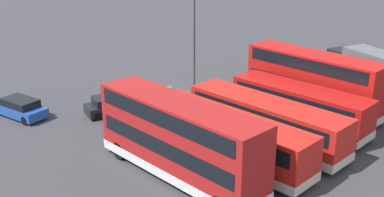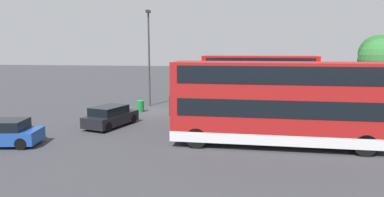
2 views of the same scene
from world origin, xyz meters
The scene contains 14 objects.
ground_plane centered at (0.00, 0.00, 0.00)m, with size 140.00×140.00×0.00m, color #38383D.
bus_single_deck_near_end centered at (-9.25, 9.48, 1.62)m, with size 2.86×11.41×2.95m.
bus_double_decker_second centered at (-5.27, 9.12, 2.45)m, with size 2.87×10.77×4.55m.
bus_single_deck_third centered at (-1.96, 10.15, 1.62)m, with size 2.69×10.14×2.95m.
bus_single_deck_fourth centered at (1.89, 10.08, 1.62)m, with size 2.66×11.28×2.95m.
bus_single_deck_fifth centered at (5.47, 9.84, 1.62)m, with size 2.65×11.40×2.95m.
bus_double_decker_sixth centered at (8.93, 9.29, 2.45)m, with size 2.88×11.35×4.55m.
box_truck_blue centered at (-14.36, 9.12, 1.71)m, with size 4.83×7.90×3.20m.
car_hatchback_silver centered at (5.83, -1.31, 0.70)m, with size 4.33×2.88×1.43m.
lamp_post_tall centered at (-2.59, -0.83, 4.99)m, with size 0.70×0.30×8.61m.
waste_bin_yellow centered at (0.42, -0.84, 0.47)m, with size 0.60×0.60×0.95m, color #197F33.
tree_midleft centered at (-4.85, 19.75, 4.19)m, with size 3.84×3.84×6.13m.
tree_midright centered at (-18.57, 25.21, 4.22)m, with size 3.21×3.21×5.85m.
tree_rightmost centered at (-16.70, 24.01, 4.61)m, with size 4.49×4.49×6.87m.
Camera 2 is at (27.16, 7.20, 5.29)m, focal length 31.43 mm.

